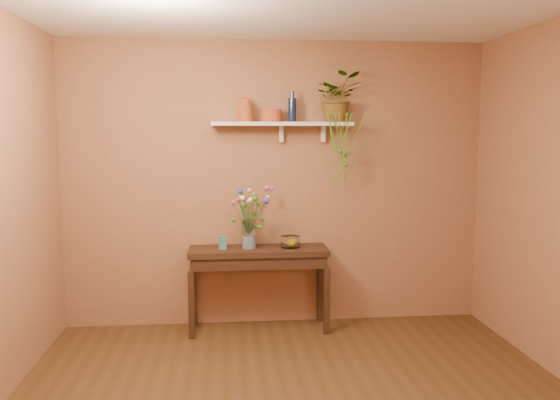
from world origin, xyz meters
The scene contains 13 objects.
room centered at (0.00, 0.00, 1.35)m, with size 4.04×4.04×2.70m.
sideboard centered at (-0.18, 1.77, 0.66)m, with size 1.28×0.41×0.78m.
wall_shelf centered at (0.06, 1.87, 1.92)m, with size 1.30×0.24×0.19m.
terracotta_jug centered at (-0.29, 1.86, 2.04)m, with size 0.15×0.15×0.22m.
terracotta_pot centered at (-0.05, 1.90, 2.00)m, with size 0.19×0.19×0.12m, color #BF4A1F.
blue_bottle centered at (0.14, 1.87, 2.05)m, with size 0.09×0.09×0.28m.
spider_plant centered at (0.57, 1.90, 2.17)m, with size 0.41×0.36×0.46m, color #3E761E.
plant_fronds centered at (0.61, 1.75, 1.69)m, with size 0.48×0.27×0.69m.
glass_vase centered at (-0.27, 1.76, 0.89)m, with size 0.13×0.13×0.26m.
bouquet centered at (-0.25, 1.75, 1.19)m, with size 0.41×0.37×0.45m.
glass_bowl centered at (0.12, 1.78, 0.83)m, with size 0.18×0.18×0.11m.
lemon centered at (0.13, 1.77, 0.82)m, with size 0.08×0.08×0.08m, color yellow.
carton centered at (-0.51, 1.75, 0.84)m, with size 0.06×0.05×0.12m, color teal.
Camera 1 is at (-0.47, -3.33, 1.83)m, focal length 36.06 mm.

